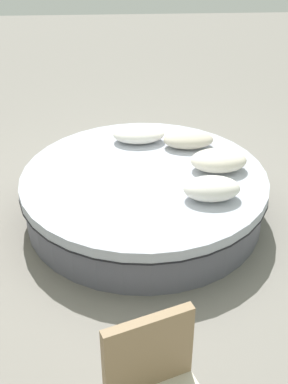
{
  "coord_description": "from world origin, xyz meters",
  "views": [
    {
      "loc": [
        0.21,
        4.25,
        2.99
      ],
      "look_at": [
        0.0,
        0.0,
        0.28
      ],
      "focal_mm": 49.05,
      "sensor_mm": 36.0,
      "label": 1
    }
  ],
  "objects": [
    {
      "name": "throw_pillow_3",
      "position": [
        0.02,
        -0.71,
        0.55
      ],
      "size": [
        0.54,
        0.32,
        0.17
      ],
      "primitive_type": "ellipsoid",
      "color": "white",
      "rests_on": "round_bed"
    },
    {
      "name": "throw_pillow_0",
      "position": [
        -0.57,
        0.42,
        0.57
      ],
      "size": [
        0.5,
        0.31,
        0.2
      ],
      "primitive_type": "ellipsoid",
      "color": "white",
      "rests_on": "round_bed"
    },
    {
      "name": "throw_pillow_1",
      "position": [
        -0.71,
        -0.08,
        0.56
      ],
      "size": [
        0.54,
        0.35,
        0.2
      ],
      "primitive_type": "ellipsoid",
      "color": "silver",
      "rests_on": "round_bed"
    },
    {
      "name": "ground_plane",
      "position": [
        0.0,
        0.0,
        0.0
      ],
      "size": [
        16.0,
        16.0,
        0.0
      ],
      "primitive_type": "plane",
      "color": "gray"
    },
    {
      "name": "throw_pillow_2",
      "position": [
        -0.49,
        -0.56,
        0.55
      ],
      "size": [
        0.52,
        0.29,
        0.16
      ],
      "primitive_type": "ellipsoid",
      "color": "beige",
      "rests_on": "round_bed"
    },
    {
      "name": "round_bed",
      "position": [
        0.0,
        0.0,
        0.24
      ],
      "size": [
        2.35,
        2.35,
        0.47
      ],
      "color": "#595966",
      "rests_on": "ground_plane"
    }
  ]
}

